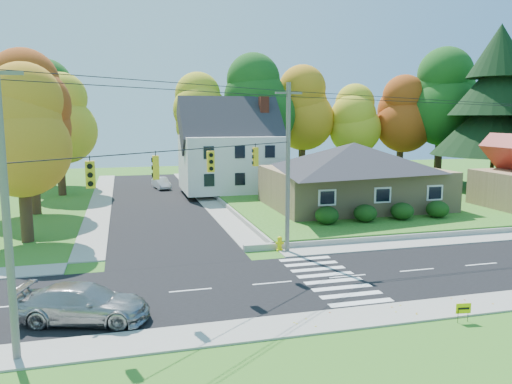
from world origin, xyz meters
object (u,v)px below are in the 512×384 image
at_px(ranch_house, 353,174).
at_px(fire_hydrant, 280,244).
at_px(silver_sedan, 84,303).
at_px(white_car, 161,183).

distance_m(ranch_house, fire_hydrant, 14.66).
xyz_separation_m(silver_sedan, fire_hydrant, (10.67, 8.00, -0.33)).
bearing_deg(silver_sedan, fire_hydrant, -36.31).
bearing_deg(fire_hydrant, white_car, 99.79).
xyz_separation_m(silver_sedan, white_car, (5.77, 36.38, -0.11)).
xyz_separation_m(ranch_house, white_car, (-14.76, 17.91, -2.61)).
height_order(ranch_house, fire_hydrant, ranch_house).
distance_m(ranch_house, silver_sedan, 27.73).
relative_size(silver_sedan, fire_hydrant, 5.60).
bearing_deg(fire_hydrant, silver_sedan, -143.14).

